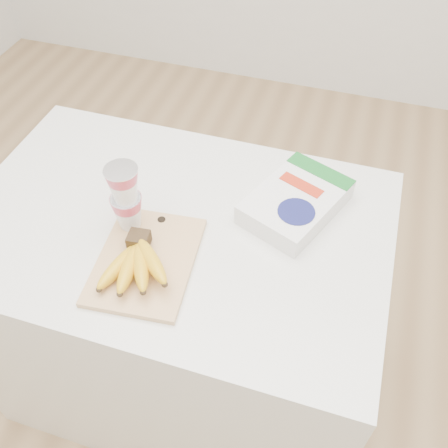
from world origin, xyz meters
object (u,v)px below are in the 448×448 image
(cutting_board, at_px, (146,261))
(bananas, at_px, (135,262))
(table, at_px, (182,310))
(cereal_box, at_px, (296,202))
(yogurt_stack, at_px, (125,196))

(cutting_board, distance_m, bananas, 0.05)
(table, xyz_separation_m, cereal_box, (0.28, 0.13, 0.43))
(cutting_board, bearing_deg, bananas, -106.38)
(cutting_board, height_order, cereal_box, cereal_box)
(cutting_board, xyz_separation_m, bananas, (-0.01, -0.03, 0.03))
(yogurt_stack, bearing_deg, cutting_board, -48.55)
(table, xyz_separation_m, cutting_board, (-0.01, -0.14, 0.41))
(cutting_board, relative_size, yogurt_stack, 1.65)
(yogurt_stack, xyz_separation_m, cereal_box, (0.37, 0.18, -0.08))
(table, relative_size, cereal_box, 3.41)
(bananas, bearing_deg, cereal_box, 45.57)
(bananas, xyz_separation_m, cereal_box, (0.30, 0.31, -0.01))
(bananas, bearing_deg, table, 84.40)
(cutting_board, relative_size, bananas, 1.63)
(table, bearing_deg, bananas, -95.60)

